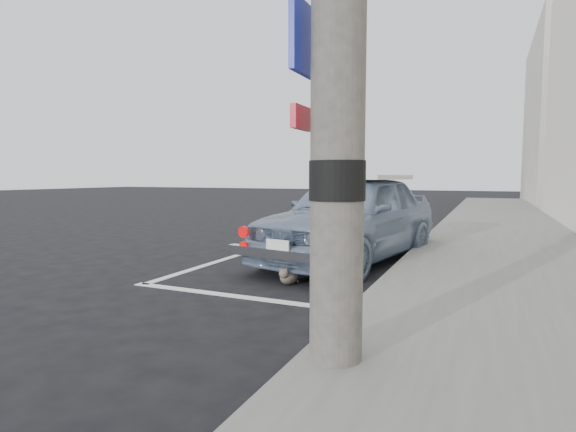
# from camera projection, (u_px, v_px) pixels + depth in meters

# --- Properties ---
(ground) EXTENTS (80.00, 80.00, 0.00)m
(ground) POSITION_uv_depth(u_px,v_px,m) (228.00, 283.00, 5.59)
(ground) COLOR black
(ground) RESTS_ON ground
(sidewalk) EXTENTS (2.80, 40.00, 0.15)m
(sidewalk) POSITION_uv_depth(u_px,v_px,m) (508.00, 269.00, 6.09)
(sidewalk) COLOR slate
(sidewalk) RESTS_ON ground
(building_far) EXTENTS (3.50, 10.00, 8.00)m
(building_far) POSITION_uv_depth(u_px,v_px,m) (573.00, 119.00, 20.82)
(building_far) COLOR #B2AAA1
(building_far) RESTS_ON ground
(pline_rear) EXTENTS (3.00, 0.12, 0.01)m
(pline_rear) POSITION_uv_depth(u_px,v_px,m) (243.00, 297.00, 4.93)
(pline_rear) COLOR silver
(pline_rear) RESTS_ON ground
(pline_front) EXTENTS (3.00, 0.12, 0.01)m
(pline_front) POSITION_uv_depth(u_px,v_px,m) (382.00, 229.00, 11.29)
(pline_front) COLOR silver
(pline_front) RESTS_ON ground
(pline_side) EXTENTS (0.12, 7.00, 0.01)m
(pline_side) POSITION_uv_depth(u_px,v_px,m) (271.00, 245.00, 8.68)
(pline_side) COLOR silver
(pline_side) RESTS_ON ground
(retro_coupe) EXTENTS (2.31, 4.30, 1.39)m
(retro_coupe) POSITION_uv_depth(u_px,v_px,m) (352.00, 216.00, 7.08)
(retro_coupe) COLOR #7386A3
(retro_coupe) RESTS_ON ground
(cat) EXTENTS (0.22, 0.45, 0.24)m
(cat) POSITION_uv_depth(u_px,v_px,m) (289.00, 276.00, 5.52)
(cat) COLOR #6B5C51
(cat) RESTS_ON ground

